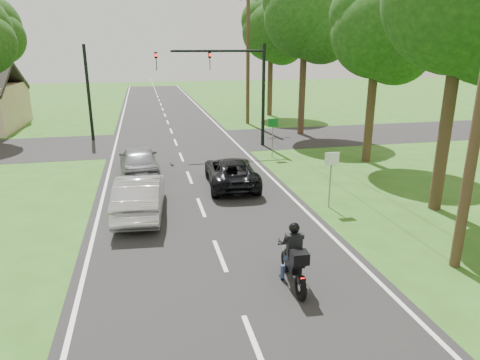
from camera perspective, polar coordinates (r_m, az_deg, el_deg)
name	(u,v)px	position (r m, az deg, el deg)	size (l,w,h in m)	color
ground	(220,256)	(12.53, -2.69, -10.04)	(140.00, 140.00, 0.00)	#2C5718
road	(185,166)	(21.84, -7.34, 1.80)	(8.00, 100.00, 0.01)	black
cross_road	(176,142)	(27.65, -8.59, 4.99)	(60.00, 7.00, 0.01)	black
motorcycle_rider	(294,261)	(10.86, 7.23, -10.73)	(0.56, 1.97, 1.69)	black
dark_suv	(231,172)	(18.51, -1.20, 1.13)	(2.03, 4.40, 1.22)	black
silver_sedan	(140,195)	(15.61, -13.18, -1.96)	(1.54, 4.40, 1.45)	silver
silver_suv	(139,161)	(20.38, -13.32, 2.51)	(1.73, 4.29, 1.46)	#929499
traffic_signal	(233,77)	(25.58, -0.96, 13.56)	(6.38, 0.44, 6.00)	black
signal_pole_far	(89,93)	(29.31, -19.54, 10.82)	(0.20, 0.20, 6.00)	black
utility_pole_far	(248,57)	(33.98, 1.07, 16.03)	(1.60, 0.28, 10.00)	#4D3623
sign_white	(331,166)	(15.99, 12.09, 1.80)	(0.55, 0.07, 2.12)	slate
sign_green	(273,128)	(23.36, 4.39, 6.90)	(0.55, 0.07, 2.12)	slate
tree_row_b	(476,3)	(16.70, 28.99, 19.99)	(5.60, 5.43, 10.06)	#332316
tree_row_c	(384,38)	(22.97, 18.61, 17.55)	(4.80, 4.65, 8.76)	#332316
tree_row_d	(311,21)	(29.90, 9.43, 20.17)	(5.76, 5.58, 10.45)	#332316
tree_row_e	(275,35)	(38.51, 4.67, 18.70)	(5.28, 5.12, 9.61)	#332316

